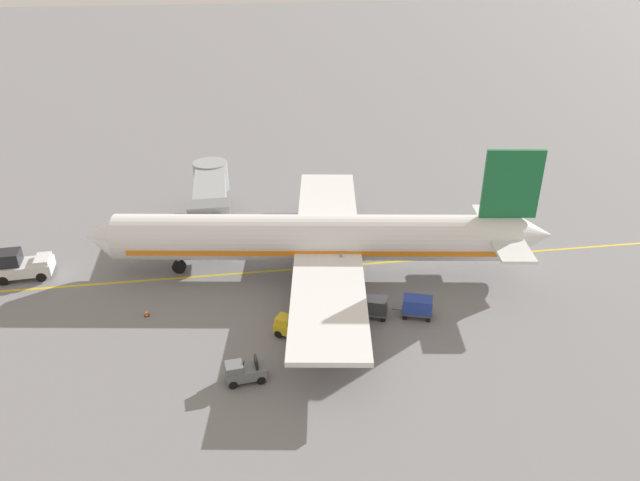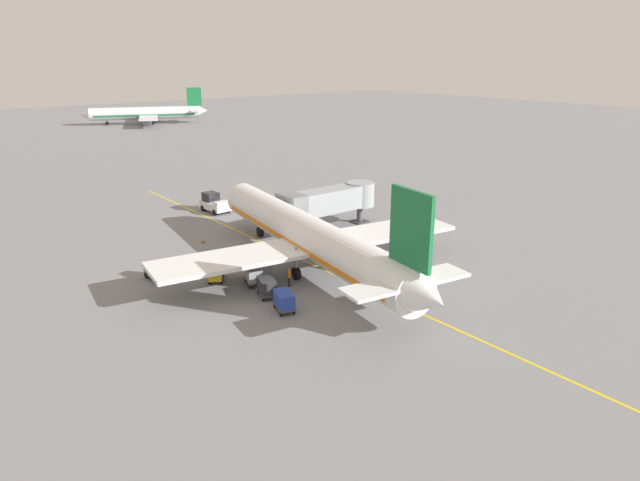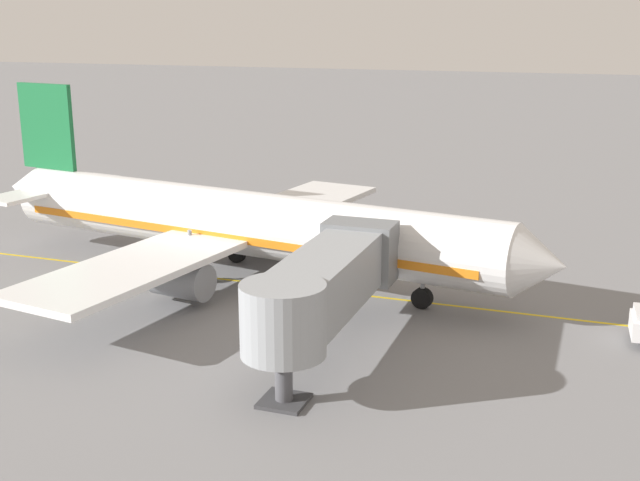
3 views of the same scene
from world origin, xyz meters
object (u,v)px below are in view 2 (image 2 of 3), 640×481
at_px(baggage_cart_front, 253,274).
at_px(jet_bridge, 329,200).
at_px(baggage_cart_third_in_train, 284,300).
at_px(baggage_tug_trailing, 216,272).
at_px(baggage_cart_second_in_train, 267,286).
at_px(parked_airliner, 309,237).
at_px(distant_taxiing_airliner, 146,113).
at_px(pushback_tractor, 214,203).
at_px(ground_crew_wing_walker, 289,276).
at_px(baggage_tug_lead, 156,272).
at_px(safety_cone_nose_left, 203,240).

bearing_deg(baggage_cart_front, jet_bridge, 28.76).
bearing_deg(jet_bridge, baggage_cart_third_in_train, -138.55).
distance_m(jet_bridge, baggage_cart_third_in_train, 22.49).
height_order(baggage_tug_trailing, baggage_cart_second_in_train, baggage_tug_trailing).
height_order(parked_airliner, baggage_tug_trailing, parked_airliner).
distance_m(baggage_tug_trailing, distant_taxiing_airliner, 126.65).
bearing_deg(pushback_tractor, baggage_cart_third_in_train, -108.70).
relative_size(baggage_cart_second_in_train, distant_taxiing_airliner, 0.09).
relative_size(baggage_cart_front, ground_crew_wing_walker, 1.76).
height_order(pushback_tractor, baggage_cart_front, pushback_tractor).
relative_size(jet_bridge, baggage_cart_third_in_train, 4.29).
height_order(baggage_tug_lead, safety_cone_nose_left, baggage_tug_lead).
relative_size(baggage_cart_front, baggage_cart_second_in_train, 1.00).
xyz_separation_m(baggage_cart_front, distant_taxiing_airliner, (40.52, 122.35, 2.08)).
bearing_deg(safety_cone_nose_left, pushback_tractor, 55.69).
height_order(baggage_cart_front, baggage_cart_third_in_train, same).
distance_m(parked_airliner, baggage_cart_second_in_train, 7.71).
bearing_deg(baggage_cart_front, ground_crew_wing_walker, -46.69).
bearing_deg(jet_bridge, baggage_tug_lead, -174.54).
xyz_separation_m(baggage_tug_lead, ground_crew_wing_walker, (8.40, -8.85, 0.24)).
relative_size(jet_bridge, ground_crew_wing_walker, 7.54).
bearing_deg(safety_cone_nose_left, baggage_tug_lead, -140.21).
height_order(jet_bridge, ground_crew_wing_walker, jet_bridge).
xyz_separation_m(baggage_cart_second_in_train, baggage_cart_third_in_train, (-0.48, -3.20, 0.00)).
xyz_separation_m(jet_bridge, baggage_cart_third_in_train, (-16.75, -14.79, -2.50)).
xyz_separation_m(parked_airliner, jet_bridge, (9.51, 8.65, 0.27)).
distance_m(jet_bridge, baggage_cart_second_in_train, 20.13).
bearing_deg(baggage_cart_second_in_train, baggage_tug_trailing, 103.75).
height_order(baggage_tug_trailing, baggage_cart_third_in_train, baggage_tug_trailing).
distance_m(baggage_tug_trailing, safety_cone_nose_left, 11.05).
bearing_deg(baggage_tug_trailing, baggage_cart_second_in_train, -76.25).
height_order(baggage_tug_lead, baggage_cart_front, baggage_tug_lead).
bearing_deg(distant_taxiing_airliner, ground_crew_wing_walker, -107.09).
xyz_separation_m(pushback_tractor, safety_cone_nose_left, (-7.14, -10.47, -0.81)).
bearing_deg(distant_taxiing_airliner, baggage_cart_front, -108.33).
bearing_deg(baggage_cart_second_in_train, jet_bridge, 35.47).
xyz_separation_m(pushback_tractor, baggage_tug_trailing, (-11.15, -20.75, -0.39)).
relative_size(pushback_tractor, baggage_cart_third_in_train, 1.52).
bearing_deg(baggage_tug_trailing, pushback_tractor, 61.75).
relative_size(baggage_tug_lead, distant_taxiing_airliner, 0.08).
bearing_deg(jet_bridge, ground_crew_wing_walker, -141.03).
distance_m(parked_airliner, baggage_tug_trailing, 9.14).
height_order(pushback_tractor, baggage_tug_lead, pushback_tractor).
bearing_deg(ground_crew_wing_walker, baggage_cart_front, 133.31).
distance_m(pushback_tractor, baggage_tug_trailing, 23.56).
height_order(pushback_tractor, baggage_cart_second_in_train, pushback_tractor).
height_order(baggage_tug_lead, baggage_tug_trailing, same).
distance_m(baggage_cart_third_in_train, distant_taxiing_airliner, 135.07).
distance_m(parked_airliner, baggage_cart_front, 6.61).
xyz_separation_m(baggage_cart_third_in_train, safety_cone_nose_left, (3.01, 19.53, -0.66)).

